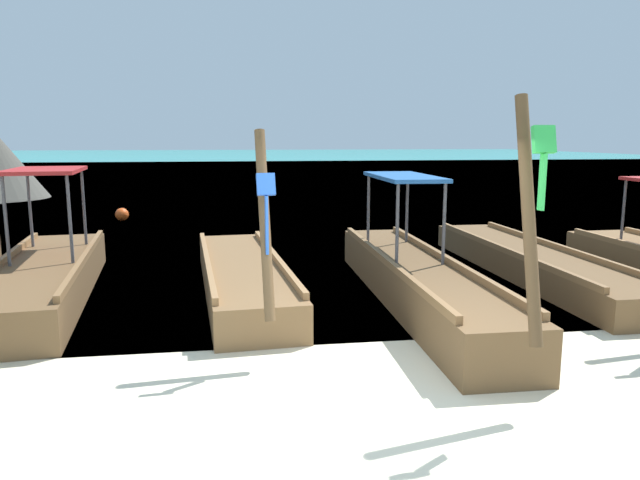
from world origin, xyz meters
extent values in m
plane|color=beige|center=(0.00, 0.00, 0.00)|extent=(120.00, 120.00, 0.00)
plane|color=teal|center=(0.00, 61.76, 0.00)|extent=(120.00, 120.00, 0.00)
cube|color=brown|center=(-4.26, 4.50, 0.29)|extent=(1.87, 5.72, 0.58)
cube|color=brown|center=(-4.86, 4.44, 0.63)|extent=(0.63, 5.15, 0.10)
cube|color=brown|center=(-3.66, 4.57, 0.63)|extent=(0.63, 5.15, 0.10)
cylinder|color=#4C4C51|center=(-4.69, 4.32, 1.26)|extent=(0.06, 0.06, 1.37)
cylinder|color=#4C4C51|center=(-3.80, 4.41, 1.26)|extent=(0.06, 0.06, 1.37)
cylinder|color=#4C4C51|center=(-4.87, 5.99, 1.26)|extent=(0.06, 0.06, 1.37)
cylinder|color=#4C4C51|center=(-3.98, 6.09, 1.26)|extent=(0.06, 0.06, 1.37)
cube|color=#AD2323|center=(-4.34, 5.20, 1.98)|extent=(1.28, 1.99, 0.06)
cube|color=brown|center=(-1.19, 4.41, 0.26)|extent=(1.61, 5.55, 0.51)
cube|color=#9F7246|center=(-1.74, 4.37, 0.56)|extent=(0.46, 5.03, 0.10)
cube|color=#9F7246|center=(-0.63, 4.46, 0.56)|extent=(0.46, 5.03, 0.10)
cylinder|color=brown|center=(-0.97, 1.50, 1.55)|extent=(0.18, 0.78, 2.11)
cube|color=blue|center=(-0.96, 1.36, 2.00)|extent=(0.21, 0.14, 0.25)
cube|color=blue|center=(-0.95, 1.34, 1.56)|extent=(0.04, 0.08, 0.65)
cube|color=brown|center=(1.42, 3.38, 0.31)|extent=(1.10, 6.55, 0.63)
cube|color=brown|center=(0.96, 3.39, 0.68)|extent=(0.15, 6.02, 0.10)
cube|color=brown|center=(1.89, 3.38, 0.68)|extent=(0.15, 6.02, 0.10)
cylinder|color=brown|center=(1.38, -0.02, 1.76)|extent=(0.13, 0.69, 2.30)
cube|color=green|center=(1.38, -0.20, 2.49)|extent=(0.20, 0.12, 0.25)
cube|color=green|center=(1.38, -0.22, 2.12)|extent=(0.03, 0.08, 0.50)
cylinder|color=#4C4C51|center=(1.07, 3.23, 1.24)|extent=(0.05, 0.05, 1.22)
cylinder|color=#4C4C51|center=(1.78, 3.22, 1.24)|extent=(0.05, 0.05, 1.22)
cylinder|color=#4C4C51|center=(1.09, 5.19, 1.24)|extent=(0.05, 0.05, 1.22)
cylinder|color=#4C4C51|center=(1.80, 5.18, 1.24)|extent=(0.05, 0.05, 1.22)
cube|color=#235BA3|center=(1.43, 4.20, 1.88)|extent=(0.89, 2.17, 0.06)
cube|color=brown|center=(4.07, 4.83, 0.23)|extent=(1.20, 6.57, 0.47)
cube|color=brown|center=(3.52, 4.83, 0.52)|extent=(0.10, 6.04, 0.10)
cube|color=brown|center=(4.62, 4.83, 0.52)|extent=(0.10, 6.04, 0.10)
cylinder|color=#4C4C51|center=(6.08, 5.16, 1.11)|extent=(0.05, 0.05, 1.22)
sphere|color=#EA5119|center=(-4.63, 13.43, 0.20)|extent=(0.40, 0.40, 0.40)
camera|label=1|loc=(-1.33, -5.09, 2.50)|focal=33.25mm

